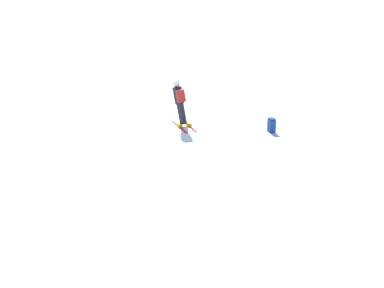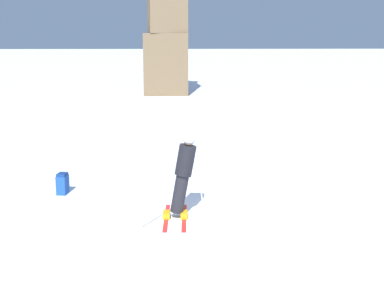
{
  "view_description": "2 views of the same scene",
  "coord_description": "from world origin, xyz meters",
  "views": [
    {
      "loc": [
        6.12,
        17.4,
        5.7
      ],
      "look_at": [
        0.6,
        4.19,
        0.83
      ],
      "focal_mm": 50.0,
      "sensor_mm": 36.0,
      "label": 1
    },
    {
      "loc": [
        -0.92,
        -10.36,
        3.62
      ],
      "look_at": [
        -0.43,
        1.43,
        1.24
      ],
      "focal_mm": 50.0,
      "sensor_mm": 36.0,
      "label": 2
    }
  ],
  "objects": [
    {
      "name": "skier",
      "position": [
        -0.66,
        0.02,
        0.99
      ],
      "size": [
        1.29,
        1.69,
        1.8
      ],
      "rotation": [
        0.0,
        0.0,
        -0.04
      ],
      "color": "red",
      "rests_on": "ground"
    },
    {
      "name": "ground_plane",
      "position": [
        0.0,
        0.0,
        0.0
      ],
      "size": [
        300.0,
        300.0,
        0.0
      ],
      "primitive_type": "plane",
      "color": "white"
    },
    {
      "name": "spare_backpack",
      "position": [
        -3.45,
        1.8,
        0.24
      ],
      "size": [
        0.27,
        0.33,
        0.5
      ],
      "rotation": [
        0.0,
        0.0,
        4.54
      ],
      "color": "#194293",
      "rests_on": "ground"
    }
  ]
}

